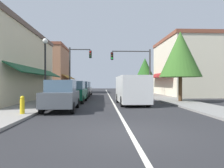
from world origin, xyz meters
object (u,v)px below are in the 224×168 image
parked_car_nearest_left (61,95)px  parked_car_third_left (81,90)px  traffic_signal_left_corner (77,64)px  tree_right_near (180,54)px  parked_car_far_left (84,89)px  traffic_signal_mast_arm (136,64)px  tree_right_far (145,67)px  van_in_lane (132,89)px  fire_hydrant (22,105)px  street_lamp_left_near (45,60)px  parked_car_second_left (75,92)px

parked_car_nearest_left → parked_car_third_left: same height
traffic_signal_left_corner → tree_right_near: (9.48, -8.67, 0.11)m
parked_car_far_left → traffic_signal_mast_arm: size_ratio=0.73×
traffic_signal_left_corner → tree_right_far: 12.00m
parked_car_third_left → van_in_lane: bearing=-57.5°
tree_right_far → fire_hydrant: (-10.48, -22.58, -3.52)m
traffic_signal_mast_arm → street_lamp_left_near: size_ratio=1.20×
traffic_signal_mast_arm → tree_right_near: size_ratio=0.96×
parked_car_second_left → parked_car_far_left: bearing=91.4°
parked_car_second_left → street_lamp_left_near: size_ratio=0.88×
traffic_signal_left_corner → parked_car_far_left: bearing=51.6°
traffic_signal_mast_arm → traffic_signal_left_corner: (-7.12, 0.71, 0.02)m
traffic_signal_left_corner → fire_hydrant: traffic_signal_left_corner is taller
parked_car_nearest_left → van_in_lane: (4.56, 3.40, 0.27)m
parked_car_nearest_left → van_in_lane: 5.70m
van_in_lane → fire_hydrant: bearing=-139.3°
van_in_lane → street_lamp_left_near: (-6.13, -0.94, 2.02)m
street_lamp_left_near → tree_right_near: (10.34, 2.36, 0.80)m
tree_right_near → tree_right_far: size_ratio=1.06×
van_in_lane → fire_hydrant: size_ratio=6.00×
parked_car_far_left → street_lamp_left_near: street_lamp_left_near is taller
parked_car_far_left → tree_right_near: tree_right_near is taller
parked_car_nearest_left → fire_hydrant: bearing=-127.2°
parked_car_second_left → traffic_signal_mast_arm: 10.24m
fire_hydrant → tree_right_far: bearing=65.1°
street_lamp_left_near → fire_hydrant: street_lamp_left_near is taller
parked_car_second_left → street_lamp_left_near: bearing=-119.2°
parked_car_third_left → traffic_signal_mast_arm: size_ratio=0.73×
parked_car_far_left → traffic_signal_mast_arm: 7.19m
van_in_lane → fire_hydrant: van_in_lane is taller
tree_right_near → tree_right_far: 15.73m
parked_car_nearest_left → parked_car_far_left: size_ratio=1.00×
parked_car_third_left → fire_hydrant: 12.45m
parked_car_third_left → traffic_signal_left_corner: 4.42m
parked_car_nearest_left → fire_hydrant: 2.54m
parked_car_nearest_left → parked_car_third_left: 10.31m
parked_car_far_left → tree_right_far: tree_right_far is taller
parked_car_far_left → tree_right_far: bearing=35.3°
traffic_signal_left_corner → street_lamp_left_near: 11.09m
parked_car_second_left → parked_car_third_left: size_ratio=1.01×
parked_car_third_left → traffic_signal_mast_arm: bearing=20.9°
traffic_signal_left_corner → traffic_signal_mast_arm: bearing=-5.7°
traffic_signal_mast_arm → street_lamp_left_near: traffic_signal_mast_arm is taller
parked_car_second_left → parked_car_third_left: (-0.01, 5.04, 0.00)m
parked_car_far_left → traffic_signal_mast_arm: (6.32, -1.71, 2.95)m
parked_car_second_left → traffic_signal_mast_arm: traffic_signal_mast_arm is taller
parked_car_nearest_left → traffic_signal_left_corner: 13.83m
parked_car_second_left → tree_right_near: tree_right_near is taller
parked_car_nearest_left → tree_right_near: 10.47m
traffic_signal_left_corner → fire_hydrant: size_ratio=6.79×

